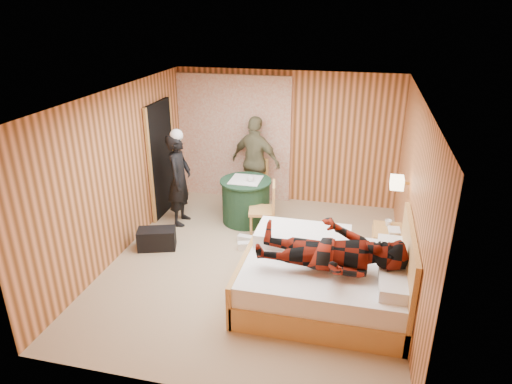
% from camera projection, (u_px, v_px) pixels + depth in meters
% --- Properties ---
extents(floor, '(4.20, 5.00, 0.01)m').
position_uv_depth(floor, '(255.00, 263.00, 6.84)').
color(floor, tan).
rests_on(floor, ground).
extents(ceiling, '(4.20, 5.00, 0.01)m').
position_uv_depth(ceiling, '(255.00, 96.00, 5.88)').
color(ceiling, white).
rests_on(ceiling, wall_back).
extents(wall_back, '(4.20, 0.02, 2.50)m').
position_uv_depth(wall_back, '(286.00, 138.00, 8.60)').
color(wall_back, '#E78D58').
rests_on(wall_back, floor).
extents(wall_left, '(0.02, 5.00, 2.50)m').
position_uv_depth(wall_left, '(119.00, 174.00, 6.80)').
color(wall_left, '#E78D58').
rests_on(wall_left, floor).
extents(wall_right, '(0.02, 5.00, 2.50)m').
position_uv_depth(wall_right, '(413.00, 200.00, 5.91)').
color(wall_right, '#E78D58').
rests_on(wall_right, floor).
extents(curtain, '(2.20, 0.08, 2.40)m').
position_uv_depth(curtain, '(234.00, 138.00, 8.77)').
color(curtain, beige).
rests_on(curtain, floor).
extents(doorway, '(0.06, 0.90, 2.05)m').
position_uv_depth(doorway, '(161.00, 159.00, 8.14)').
color(doorway, black).
rests_on(doorway, floor).
extents(wall_lamp, '(0.26, 0.24, 0.16)m').
position_uv_depth(wall_lamp, '(397.00, 182.00, 6.33)').
color(wall_lamp, gold).
rests_on(wall_lamp, wall_right).
extents(bed, '(2.14, 1.68, 1.16)m').
position_uv_depth(bed, '(328.00, 279.00, 5.85)').
color(bed, '#E7A55E').
rests_on(bed, floor).
extents(nightstand, '(0.43, 0.59, 0.57)m').
position_uv_depth(nightstand, '(386.00, 246.00, 6.71)').
color(nightstand, '#E7A55E').
rests_on(nightstand, floor).
extents(round_table, '(0.89, 0.89, 0.79)m').
position_uv_depth(round_table, '(246.00, 200.00, 8.00)').
color(round_table, '#1C3D2A').
rests_on(round_table, floor).
extents(chair_far, '(0.46, 0.46, 0.93)m').
position_uv_depth(chair_far, '(256.00, 179.00, 8.58)').
color(chair_far, '#E7A55E').
rests_on(chair_far, floor).
extents(chair_near, '(0.50, 0.50, 0.94)m').
position_uv_depth(chair_near, '(267.00, 206.00, 7.45)').
color(chair_near, '#E7A55E').
rests_on(chair_near, floor).
extents(duffel_bag, '(0.65, 0.48, 0.33)m').
position_uv_depth(duffel_bag, '(157.00, 239.00, 7.19)').
color(duffel_bag, black).
rests_on(duffel_bag, floor).
extents(sneaker_left, '(0.28, 0.14, 0.12)m').
position_uv_depth(sneaker_left, '(246.00, 239.00, 7.40)').
color(sneaker_left, white).
rests_on(sneaker_left, floor).
extents(sneaker_right, '(0.30, 0.19, 0.12)m').
position_uv_depth(sneaker_right, '(246.00, 246.00, 7.20)').
color(sneaker_right, white).
rests_on(sneaker_right, floor).
extents(woman_standing, '(0.42, 0.61, 1.62)m').
position_uv_depth(woman_standing, '(179.00, 180.00, 7.80)').
color(woman_standing, black).
rests_on(woman_standing, floor).
extents(man_at_table, '(1.09, 0.72, 1.72)m').
position_uv_depth(man_at_table, '(256.00, 162.00, 8.50)').
color(man_at_table, '#6B6847').
rests_on(man_at_table, floor).
extents(man_on_bed, '(0.86, 0.67, 1.77)m').
position_uv_depth(man_on_bed, '(332.00, 241.00, 5.38)').
color(man_on_bed, maroon).
rests_on(man_on_bed, bed).
extents(book_lower, '(0.18, 0.24, 0.02)m').
position_uv_depth(book_lower, '(388.00, 231.00, 6.56)').
color(book_lower, white).
rests_on(book_lower, nightstand).
extents(book_upper, '(0.17, 0.23, 0.02)m').
position_uv_depth(book_upper, '(388.00, 229.00, 6.55)').
color(book_upper, white).
rests_on(book_upper, nightstand).
extents(cup_nightstand, '(0.12, 0.12, 0.09)m').
position_uv_depth(cup_nightstand, '(388.00, 223.00, 6.71)').
color(cup_nightstand, white).
rests_on(cup_nightstand, nightstand).
extents(cup_table, '(0.16, 0.16, 0.10)m').
position_uv_depth(cup_table, '(251.00, 178.00, 7.77)').
color(cup_table, white).
rests_on(cup_table, round_table).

